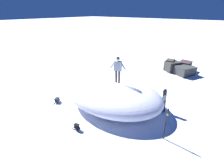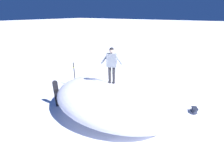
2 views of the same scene
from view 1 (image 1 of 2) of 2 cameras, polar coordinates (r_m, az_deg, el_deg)
ground at (r=10.97m, az=1.30°, el=-7.99°), size 240.00×240.00×0.00m
snow_mound at (r=10.58m, az=0.63°, el=-3.84°), size 5.66×7.27×1.74m
snowboarder_standing at (r=9.87m, az=2.14°, el=6.07°), size 0.44×1.00×1.72m
snowboard_primary_upright at (r=10.48m, az=18.54°, el=-5.76°), size 0.31×0.28×1.65m
backpack_near at (r=9.15m, az=-12.73°, el=-15.12°), size 0.31×0.52×0.37m
backpack_far at (r=11.97m, az=-19.46°, el=-5.58°), size 0.65×0.46×0.33m
trail_marker_pole at (r=8.37m, az=19.17°, el=-13.57°), size 0.10×0.10×1.86m
rock_outcrop at (r=18.14m, az=23.42°, el=5.57°), size 3.01×3.26×1.19m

